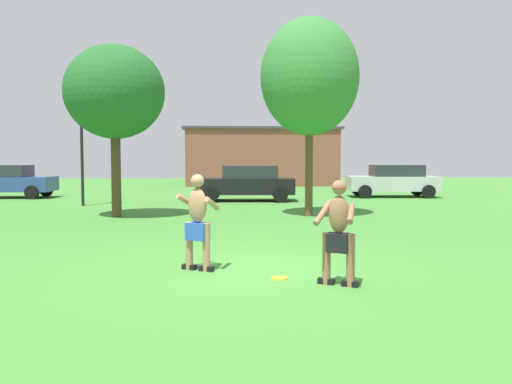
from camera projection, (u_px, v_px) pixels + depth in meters
ground_plane at (245, 270)px, 9.19m from camera, size 80.00×80.00×0.00m
player_with_cap at (339, 228)px, 8.06m from camera, size 0.74×0.71×1.63m
player_in_blue at (198, 220)px, 9.15m from camera, size 0.77×0.74×1.68m
frisbee at (279, 278)px, 8.55m from camera, size 0.27×0.27×0.03m
car_black_near_post at (247, 183)px, 23.62m from camera, size 4.40×2.24×1.58m
car_silver_mid_lot at (393, 180)px, 25.94m from camera, size 4.43×2.30×1.58m
car_blue_far_end at (6, 181)px, 25.37m from camera, size 4.38×2.19×1.58m
lamp_post at (81, 126)px, 21.10m from camera, size 0.60×0.24×5.12m
outbuilding_behind_lot at (260, 156)px, 37.72m from camera, size 10.68×6.35×3.97m
tree_left_field at (115, 93)px, 17.07m from camera, size 3.22×3.22×5.58m
tree_behind_players at (310, 77)px, 17.34m from camera, size 3.24×3.24×6.52m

